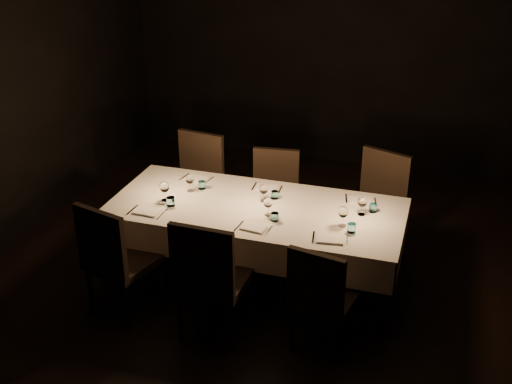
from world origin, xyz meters
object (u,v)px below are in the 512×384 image
(chair_near_left, at_px, (115,256))
(chair_near_center, at_px, (210,275))
(dining_table, at_px, (256,214))
(chair_near_right, at_px, (320,294))
(chair_far_center, at_px, (274,193))
(chair_far_right, at_px, (377,201))
(chair_far_left, at_px, (196,180))

(chair_near_left, distance_m, chair_near_center, 0.84)
(chair_near_left, bearing_deg, dining_table, -124.29)
(chair_near_center, height_order, chair_near_right, chair_near_center)
(chair_near_center, height_order, chair_far_center, chair_near_center)
(chair_far_right, bearing_deg, dining_table, -118.19)
(chair_near_right, bearing_deg, chair_near_left, 12.88)
(chair_far_right, bearing_deg, chair_far_left, -157.12)
(chair_near_center, bearing_deg, chair_far_right, -119.92)
(dining_table, height_order, chair_near_center, chair_near_center)
(chair_near_right, distance_m, chair_far_center, 1.74)
(dining_table, bearing_deg, chair_far_left, 139.22)
(chair_near_left, bearing_deg, chair_far_center, -103.85)
(chair_far_left, bearing_deg, dining_table, -32.71)
(chair_near_center, relative_size, chair_far_left, 1.02)
(chair_near_center, bearing_deg, chair_near_right, -171.64)
(dining_table, relative_size, chair_near_left, 2.45)
(chair_near_center, distance_m, chair_near_right, 0.85)
(dining_table, xyz_separation_m, chair_far_left, (-0.87, 0.75, -0.12))
(chair_far_left, xyz_separation_m, chair_far_center, (0.81, 0.03, -0.04))
(chair_far_left, height_order, chair_far_right, chair_far_left)
(dining_table, distance_m, chair_far_left, 1.16)
(chair_near_left, xyz_separation_m, chair_far_left, (0.07, 1.55, 0.00))
(chair_near_right, relative_size, chair_far_left, 0.89)
(dining_table, bearing_deg, chair_near_right, -45.75)
(chair_near_left, height_order, chair_near_center, chair_near_center)
(chair_near_center, height_order, chair_far_right, chair_near_center)
(chair_far_center, bearing_deg, chair_far_right, -4.21)
(chair_near_left, bearing_deg, chair_far_left, -77.26)
(chair_far_right, bearing_deg, chair_near_center, -101.36)
(dining_table, height_order, chair_near_left, chair_near_left)
(chair_far_left, bearing_deg, chair_far_center, 10.23)
(chair_near_left, xyz_separation_m, chair_near_center, (0.84, -0.05, 0.01))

